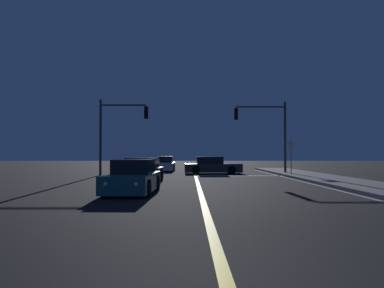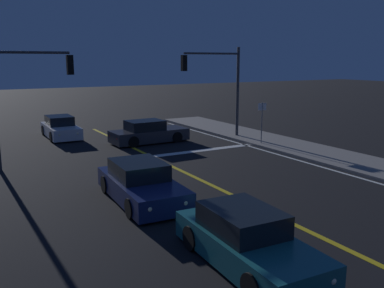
# 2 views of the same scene
# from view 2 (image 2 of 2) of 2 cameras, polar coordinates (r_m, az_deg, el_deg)

# --- Properties ---
(lane_line_center) EXTENTS (0.20, 41.08, 0.01)m
(lane_line_center) POSITION_cam_2_polar(r_m,az_deg,el_deg) (12.85, 14.61, -10.97)
(lane_line_center) COLOR gold
(lane_line_center) RESTS_ON ground
(stop_bar) EXTENTS (6.15, 0.50, 0.01)m
(stop_bar) POSITION_cam_2_polar(r_m,az_deg,el_deg) (22.72, 1.54, -0.86)
(stop_bar) COLOR white
(stop_bar) RESTS_ON ground
(car_mid_block_navy) EXTENTS (2.15, 4.70, 1.34)m
(car_mid_block_navy) POSITION_cam_2_polar(r_m,az_deg,el_deg) (14.72, -6.97, -5.41)
(car_mid_block_navy) COLOR navy
(car_mid_block_navy) RESTS_ON ground
(car_distant_tail_teal) EXTENTS (1.96, 4.45, 1.34)m
(car_distant_tail_teal) POSITION_cam_2_polar(r_m,az_deg,el_deg) (10.28, 7.43, -13.00)
(car_distant_tail_teal) COLOR #195960
(car_distant_tail_teal) RESTS_ON ground
(car_side_waiting_charcoal) EXTENTS (4.60, 2.03, 1.34)m
(car_side_waiting_charcoal) POSITION_cam_2_polar(r_m,az_deg,el_deg) (24.91, -5.98, 1.51)
(car_side_waiting_charcoal) COLOR #2D2D33
(car_side_waiting_charcoal) RESTS_ON ground
(car_far_approaching_white) EXTENTS (1.86, 4.37, 1.34)m
(car_far_approaching_white) POSITION_cam_2_polar(r_m,az_deg,el_deg) (27.82, -17.47, 2.08)
(car_far_approaching_white) COLOR silver
(car_far_approaching_white) RESTS_ON ground
(traffic_signal_near_right) EXTENTS (4.02, 0.28, 5.60)m
(traffic_signal_near_right) POSITION_cam_2_polar(r_m,az_deg,el_deg) (25.47, 3.59, 8.93)
(traffic_signal_near_right) COLOR #38383D
(traffic_signal_near_right) RESTS_ON ground
(traffic_signal_far_left) EXTENTS (3.57, 0.28, 5.54)m
(traffic_signal_far_left) POSITION_cam_2_polar(r_m,az_deg,el_deg) (20.11, -21.89, 7.34)
(traffic_signal_far_left) COLOR #38383D
(traffic_signal_far_left) RESTS_ON ground
(street_sign_corner) EXTENTS (0.56, 0.06, 2.48)m
(street_sign_corner) POSITION_cam_2_polar(r_m,az_deg,el_deg) (24.08, 9.50, 3.69)
(street_sign_corner) COLOR slate
(street_sign_corner) RESTS_ON ground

